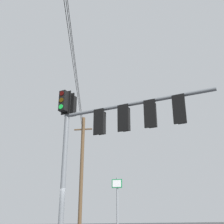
% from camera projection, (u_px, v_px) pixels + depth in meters
% --- Properties ---
extents(signal_mast_assembly, '(4.99, 4.45, 6.56)m').
position_uv_depth(signal_mast_assembly, '(102.00, 127.00, 10.60)').
color(signal_mast_assembly, slate).
rests_on(signal_mast_assembly, ground).
extents(utility_pole_wooden, '(1.69, 0.86, 10.42)m').
position_uv_depth(utility_pole_wooden, '(82.00, 170.00, 25.37)').
color(utility_pole_wooden, '#4C3823').
rests_on(utility_pole_wooden, ground).
extents(route_sign_primary, '(0.34, 0.24, 2.83)m').
position_uv_depth(route_sign_primary, '(117.00, 210.00, 9.71)').
color(route_sign_primary, slate).
rests_on(route_sign_primary, ground).
extents(overhead_wire_span, '(6.06, 31.95, 0.89)m').
position_uv_depth(overhead_wire_span, '(69.00, 22.00, 11.44)').
color(overhead_wire_span, black).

